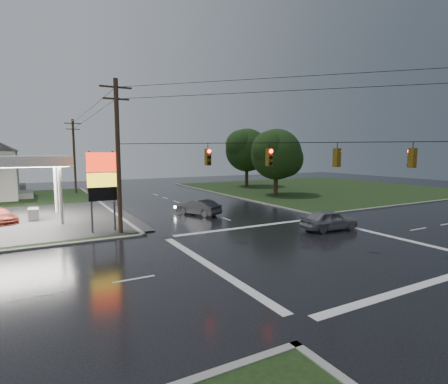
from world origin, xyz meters
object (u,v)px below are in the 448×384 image
utility_pole_nw (118,155)px  utility_pole_n (74,155)px  pylon_sign (102,179)px  car_north (198,207)px  tree_ne_near (277,155)px  tree_ne_far (248,150)px  car_crossing (329,220)px

utility_pole_nw → utility_pole_n: utility_pole_nw is taller
pylon_sign → car_north: bearing=19.6°
utility_pole_n → car_north: 26.02m
tree_ne_near → tree_ne_far: 12.39m
pylon_sign → tree_ne_near: size_ratio=0.67×
tree_ne_near → tree_ne_far: (3.01, 12.00, 0.62)m
utility_pole_nw → car_north: utility_pole_nw is taller
pylon_sign → tree_ne_near: tree_ne_near is taller
utility_pole_nw → tree_ne_far: size_ratio=1.12×
pylon_sign → car_north: (9.17, 3.26, -3.27)m
pylon_sign → utility_pole_nw: (1.00, -1.00, 1.71)m
pylon_sign → car_north: pylon_sign is taller
tree_ne_near → car_crossing: bearing=-116.5°
utility_pole_n → tree_ne_far: bearing=-8.5°
utility_pole_nw → tree_ne_far: utility_pole_nw is taller
pylon_sign → utility_pole_nw: utility_pole_nw is taller
tree_ne_near → tree_ne_far: size_ratio=0.92×
tree_ne_far → car_north: size_ratio=2.19×
pylon_sign → utility_pole_nw: size_ratio=0.55×
utility_pole_nw → tree_ne_far: (26.65, 24.49, 0.46)m
tree_ne_far → car_crossing: size_ratio=2.17×
utility_pole_n → car_north: utility_pole_n is taller
utility_pole_nw → utility_pole_n: 28.50m
utility_pole_nw → car_crossing: size_ratio=2.43×
pylon_sign → utility_pole_n: (1.00, 27.50, 1.46)m
utility_pole_nw → tree_ne_far: bearing=42.6°
car_north → car_crossing: car_crossing is taller
car_crossing → utility_pole_nw: bearing=71.7°
tree_ne_far → car_north: tree_ne_far is taller
utility_pole_n → utility_pole_nw: bearing=-90.0°
utility_pole_n → tree_ne_near: (23.64, -16.01, 0.09)m
tree_ne_far → car_crossing: (-12.38, -30.82, -5.41)m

